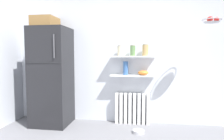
% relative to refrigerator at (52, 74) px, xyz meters
% --- Properties ---
extents(back_wall, '(7.04, 0.10, 2.60)m').
position_rel_refrigerator_xyz_m(back_wall, '(1.40, 0.37, 0.35)').
color(back_wall, silver).
rests_on(back_wall, ground_plane).
extents(refrigerator, '(0.67, 0.67, 2.01)m').
position_rel_refrigerator_xyz_m(refrigerator, '(0.00, 0.00, 0.00)').
color(refrigerator, black).
rests_on(refrigerator, ground_plane).
extents(radiator, '(0.65, 0.12, 0.59)m').
position_rel_refrigerator_xyz_m(radiator, '(1.51, 0.24, -0.66)').
color(radiator, white).
rests_on(radiator, ground_plane).
extents(wall_shelf_lower, '(0.83, 0.22, 0.02)m').
position_rel_refrigerator_xyz_m(wall_shelf_lower, '(1.51, 0.21, -0.03)').
color(wall_shelf_lower, white).
extents(wall_shelf_upper, '(0.83, 0.22, 0.02)m').
position_rel_refrigerator_xyz_m(wall_shelf_upper, '(1.51, 0.21, 0.33)').
color(wall_shelf_upper, white).
extents(storage_jar_0, '(0.11, 0.11, 0.20)m').
position_rel_refrigerator_xyz_m(storage_jar_0, '(1.28, 0.21, 0.44)').
color(storage_jar_0, beige).
rests_on(storage_jar_0, wall_shelf_upper).
extents(storage_jar_1, '(0.10, 0.10, 0.21)m').
position_rel_refrigerator_xyz_m(storage_jar_1, '(1.51, 0.21, 0.44)').
color(storage_jar_1, '#5B7F4C').
rests_on(storage_jar_1, wall_shelf_upper).
extents(storage_jar_2, '(0.11, 0.11, 0.22)m').
position_rel_refrigerator_xyz_m(storage_jar_2, '(1.74, 0.21, 0.45)').
color(storage_jar_2, tan).
rests_on(storage_jar_2, wall_shelf_upper).
extents(vase, '(0.09, 0.09, 0.25)m').
position_rel_refrigerator_xyz_m(vase, '(1.38, 0.21, 0.11)').
color(vase, '#38609E').
rests_on(vase, wall_shelf_lower).
extents(shelf_bowl, '(0.20, 0.20, 0.09)m').
position_rel_refrigerator_xyz_m(shelf_bowl, '(1.71, 0.21, 0.03)').
color(shelf_bowl, orange).
rests_on(shelf_bowl, wall_shelf_lower).
extents(pet_food_bowl, '(0.20, 0.20, 0.05)m').
position_rel_refrigerator_xyz_m(pet_food_bowl, '(1.63, -0.22, -0.93)').
color(pet_food_bowl, '#B7B7BC').
rests_on(pet_food_bowl, ground_plane).
extents(hanging_fruit_basket, '(0.29, 0.29, 0.10)m').
position_rel_refrigerator_xyz_m(hanging_fruit_basket, '(2.74, -0.17, 0.90)').
color(hanging_fruit_basket, '#B2B2B7').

